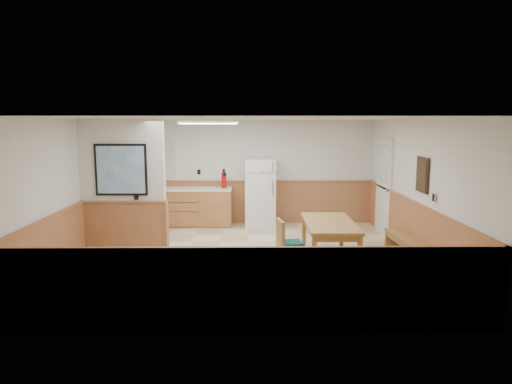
{
  "coord_description": "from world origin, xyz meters",
  "views": [
    {
      "loc": [
        0.05,
        -7.96,
        2.43
      ],
      "look_at": [
        0.15,
        0.4,
        1.15
      ],
      "focal_mm": 32.0,
      "sensor_mm": 36.0,
      "label": 1
    }
  ],
  "objects_px": {
    "dining_bench": "(409,244)",
    "soap_bottle": "(150,183)",
    "fire_extinguisher": "(224,180)",
    "dining_chair": "(286,241)",
    "refrigerator": "(260,193)",
    "dining_table": "(330,227)"
  },
  "relations": [
    {
      "from": "dining_bench",
      "to": "soap_bottle",
      "type": "relative_size",
      "value": 6.27
    },
    {
      "from": "dining_chair",
      "to": "fire_extinguisher",
      "type": "height_order",
      "value": "fire_extinguisher"
    },
    {
      "from": "fire_extinguisher",
      "to": "soap_bottle",
      "type": "height_order",
      "value": "fire_extinguisher"
    },
    {
      "from": "dining_bench",
      "to": "soap_bottle",
      "type": "distance_m",
      "value": 5.98
    },
    {
      "from": "refrigerator",
      "to": "soap_bottle",
      "type": "relative_size",
      "value": 6.43
    },
    {
      "from": "refrigerator",
      "to": "dining_table",
      "type": "bearing_deg",
      "value": -70.06
    },
    {
      "from": "refrigerator",
      "to": "fire_extinguisher",
      "type": "xyz_separation_m",
      "value": [
        -0.85,
        0.04,
        0.3
      ]
    },
    {
      "from": "dining_bench",
      "to": "dining_chair",
      "type": "height_order",
      "value": "dining_chair"
    },
    {
      "from": "dining_bench",
      "to": "soap_bottle",
      "type": "bearing_deg",
      "value": 146.43
    },
    {
      "from": "dining_chair",
      "to": "dining_table",
      "type": "bearing_deg",
      "value": 12.29
    },
    {
      "from": "dining_table",
      "to": "fire_extinguisher",
      "type": "relative_size",
      "value": 3.68
    },
    {
      "from": "soap_bottle",
      "to": "refrigerator",
      "type": "bearing_deg",
      "value": -1.81
    },
    {
      "from": "fire_extinguisher",
      "to": "dining_chair",
      "type": "bearing_deg",
      "value": -50.02
    },
    {
      "from": "dining_chair",
      "to": "fire_extinguisher",
      "type": "bearing_deg",
      "value": 101.11
    },
    {
      "from": "dining_bench",
      "to": "fire_extinguisher",
      "type": "height_order",
      "value": "fire_extinguisher"
    },
    {
      "from": "fire_extinguisher",
      "to": "soap_bottle",
      "type": "xyz_separation_m",
      "value": [
        -1.75,
        0.04,
        -0.08
      ]
    },
    {
      "from": "dining_bench",
      "to": "fire_extinguisher",
      "type": "relative_size",
      "value": 3.44
    },
    {
      "from": "dining_chair",
      "to": "soap_bottle",
      "type": "bearing_deg",
      "value": 122.46
    },
    {
      "from": "dining_table",
      "to": "soap_bottle",
      "type": "distance_m",
      "value": 4.84
    },
    {
      "from": "dining_table",
      "to": "dining_chair",
      "type": "distance_m",
      "value": 0.84
    },
    {
      "from": "dining_table",
      "to": "dining_bench",
      "type": "height_order",
      "value": "dining_table"
    },
    {
      "from": "dining_bench",
      "to": "dining_chair",
      "type": "bearing_deg",
      "value": -173.71
    }
  ]
}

